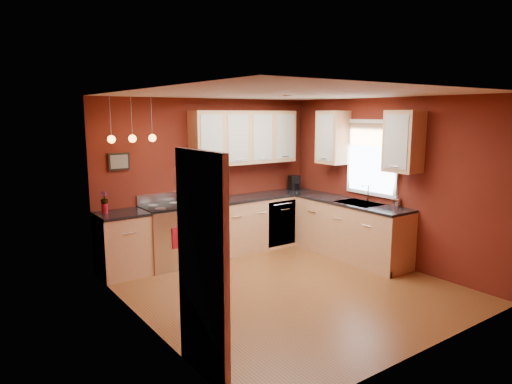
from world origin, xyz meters
TOP-DOWN VIEW (x-y plane):
  - floor at (0.00, 0.00)m, footprint 4.20×4.20m
  - ceiling at (0.00, 0.00)m, footprint 4.00×4.20m
  - wall_back at (0.00, 2.10)m, footprint 4.00×0.02m
  - wall_front at (0.00, -2.10)m, footprint 4.00×0.02m
  - wall_left at (-2.00, 0.00)m, footprint 0.02×4.20m
  - wall_right at (2.00, 0.00)m, footprint 0.02×4.20m
  - base_cabinets_back_left at (-1.65, 1.80)m, footprint 0.70×0.60m
  - base_cabinets_back_right at (0.73, 1.80)m, footprint 2.54×0.60m
  - base_cabinets_right at (1.70, 0.45)m, footprint 0.60×2.10m
  - counter_back_left at (-1.65, 1.80)m, footprint 0.70×0.62m
  - counter_back_right at (0.73, 1.80)m, footprint 2.54×0.62m
  - counter_right at (1.70, 0.45)m, footprint 0.62×2.10m
  - gas_range at (-0.92, 1.80)m, footprint 0.76×0.64m
  - dishwasher_front at (1.10, 1.51)m, footprint 0.60×0.02m
  - sink at (1.70, 0.30)m, footprint 0.50×0.70m
  - window at (1.97, 0.30)m, footprint 0.06×1.02m
  - door_left_wall at (-1.97, -1.20)m, footprint 0.12×0.82m
  - upper_cabinets_back at (0.60, 1.93)m, footprint 2.00×0.35m
  - upper_cabinets_right at (1.82, 0.32)m, footprint 0.35×1.95m
  - wall_picture at (-1.55, 2.08)m, footprint 0.32×0.03m
  - pendant_lights at (-1.45, 1.75)m, footprint 0.71×0.11m
  - red_canister at (-0.45, 1.78)m, footprint 0.15×0.15m
  - red_vase at (-1.85, 1.89)m, footprint 0.09×0.09m
  - flowers at (-1.85, 1.89)m, footprint 0.14×0.14m
  - coffee_maker at (1.70, 1.89)m, footprint 0.21×0.20m
  - soap_pump at (1.95, -0.25)m, footprint 0.09×0.09m
  - dish_towel at (-0.90, 1.47)m, footprint 0.23×0.02m

SIDE VIEW (x-z plane):
  - floor at x=0.00m, z-range 0.00..0.00m
  - base_cabinets_back_left at x=-1.65m, z-range 0.00..0.90m
  - base_cabinets_back_right at x=0.73m, z-range 0.00..0.90m
  - base_cabinets_right at x=1.70m, z-range 0.00..0.90m
  - dishwasher_front at x=1.10m, z-range 0.05..0.85m
  - gas_range at x=-0.92m, z-range -0.07..1.04m
  - dish_towel at x=-0.90m, z-range 0.36..0.68m
  - sink at x=1.70m, z-range 0.75..1.08m
  - counter_back_left at x=-1.65m, z-range 0.90..0.94m
  - counter_back_right at x=0.73m, z-range 0.90..0.94m
  - counter_right at x=1.70m, z-range 0.90..0.94m
  - red_vase at x=-1.85m, z-range 0.94..1.08m
  - door_left_wall at x=-1.97m, z-range 0.00..2.05m
  - soap_pump at x=1.95m, z-range 0.94..1.12m
  - red_canister at x=-0.45m, z-range 0.94..1.16m
  - coffee_maker at x=1.70m, z-range 0.93..1.20m
  - flowers at x=-1.85m, z-range 1.06..1.26m
  - wall_back at x=0.00m, z-range 0.00..2.60m
  - wall_front at x=0.00m, z-range 0.00..2.60m
  - wall_left at x=-2.00m, z-range 0.00..2.60m
  - wall_right at x=2.00m, z-range 0.00..2.60m
  - wall_picture at x=-1.55m, z-range 1.52..1.78m
  - window at x=1.97m, z-range 1.08..2.30m
  - upper_cabinets_back at x=0.60m, z-range 1.50..2.40m
  - upper_cabinets_right at x=1.82m, z-range 1.50..2.40m
  - pendant_lights at x=-1.45m, z-range 1.68..2.34m
  - ceiling at x=0.00m, z-range 2.59..2.61m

